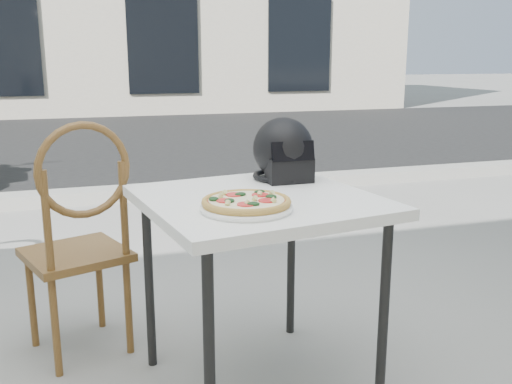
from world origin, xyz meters
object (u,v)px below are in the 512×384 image
object	(u,v)px
cafe_table_main	(258,214)
cafe_chair_main	(80,230)
pizza	(246,201)
plate	(246,208)
helmet	(284,152)

from	to	relation	value
cafe_table_main	cafe_chair_main	size ratio (longest dim) A/B	0.90
pizza	cafe_chair_main	world-z (taller)	cafe_chair_main
cafe_table_main	plate	distance (m)	0.23
plate	pizza	xyz separation A→B (m)	(-0.00, 0.00, 0.02)
helmet	plate	bearing A→B (deg)	-123.83
cafe_table_main	cafe_chair_main	xyz separation A→B (m)	(-0.65, 0.45, -0.13)
plate	cafe_chair_main	size ratio (longest dim) A/B	0.40
pizza	helmet	distance (m)	0.54
plate	cafe_chair_main	xyz separation A→B (m)	(-0.54, 0.63, -0.21)
cafe_table_main	helmet	size ratio (longest dim) A/B	3.50
cafe_table_main	cafe_chair_main	world-z (taller)	cafe_chair_main
pizza	helmet	bearing A→B (deg)	56.29
helmet	cafe_chair_main	world-z (taller)	cafe_chair_main
cafe_chair_main	pizza	bearing A→B (deg)	111.05
cafe_chair_main	cafe_table_main	bearing A→B (deg)	125.70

